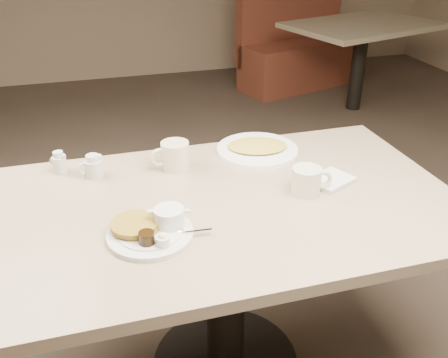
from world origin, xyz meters
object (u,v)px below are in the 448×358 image
object	(u,v)px
main_plate	(152,228)
booth_back_right	(303,46)
creamer_left	(93,167)
diner_table	(226,244)
coffee_mug_far	(174,156)
creamer_right	(59,163)
hash_plate	(257,148)
coffee_mug_near	(307,180)

from	to	relation	value
main_plate	booth_back_right	world-z (taller)	booth_back_right
creamer_left	booth_back_right	size ratio (longest dim) A/B	0.06
diner_table	main_plate	world-z (taller)	main_plate
booth_back_right	main_plate	bearing A→B (deg)	-120.96
coffee_mug_far	creamer_left	world-z (taller)	coffee_mug_far
creamer_right	hash_plate	bearing A→B (deg)	-2.49
creamer_right	booth_back_right	distance (m)	3.60
diner_table	creamer_left	distance (m)	0.53
diner_table	main_plate	xyz separation A→B (m)	(-0.26, -0.12, 0.19)
coffee_mug_far	creamer_left	xyz separation A→B (m)	(-0.28, 0.02, -0.01)
coffee_mug_near	creamer_left	bearing A→B (deg)	154.70
coffee_mug_far	booth_back_right	xyz separation A→B (m)	(1.83, 2.89, -0.39)
coffee_mug_near	creamer_right	size ratio (longest dim) A/B	1.78
coffee_mug_far	coffee_mug_near	bearing A→B (deg)	-37.67
creamer_right	booth_back_right	size ratio (longest dim) A/B	0.05
hash_plate	booth_back_right	xyz separation A→B (m)	(1.49, 2.84, -0.35)
coffee_mug_near	hash_plate	xyz separation A→B (m)	(-0.05, 0.35, -0.03)
coffee_mug_near	booth_back_right	xyz separation A→B (m)	(1.44, 3.18, -0.39)
coffee_mug_far	diner_table	bearing A→B (deg)	-67.65
coffee_mug_near	coffee_mug_far	xyz separation A→B (m)	(-0.38, 0.30, 0.00)
creamer_left	coffee_mug_far	bearing A→B (deg)	-3.84
creamer_left	creamer_right	xyz separation A→B (m)	(-0.11, 0.06, 0.00)
coffee_mug_far	hash_plate	bearing A→B (deg)	8.47
creamer_left	booth_back_right	bearing A→B (deg)	53.68
creamer_left	main_plate	bearing A→B (deg)	-71.36
diner_table	coffee_mug_near	world-z (taller)	coffee_mug_near
coffee_mug_near	hash_plate	distance (m)	0.35
main_plate	creamer_left	distance (m)	0.44
coffee_mug_far	booth_back_right	world-z (taller)	booth_back_right
hash_plate	booth_back_right	world-z (taller)	booth_back_right
main_plate	hash_plate	bearing A→B (deg)	43.05
creamer_left	diner_table	bearing A→B (deg)	-36.53
coffee_mug_near	creamer_right	world-z (taller)	coffee_mug_near
coffee_mug_far	hash_plate	world-z (taller)	coffee_mug_far
diner_table	creamer_left	bearing A→B (deg)	143.47
hash_plate	diner_table	bearing A→B (deg)	-124.34
coffee_mug_far	hash_plate	distance (m)	0.34
main_plate	creamer_left	xyz separation A→B (m)	(-0.14, 0.41, 0.01)
coffee_mug_near	coffee_mug_far	bearing A→B (deg)	142.33
main_plate	hash_plate	size ratio (longest dim) A/B	0.85
coffee_mug_near	booth_back_right	bearing A→B (deg)	65.61
hash_plate	coffee_mug_far	bearing A→B (deg)	-171.53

